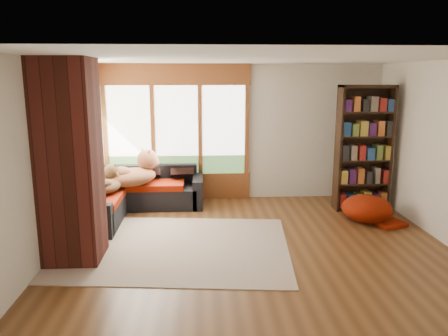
# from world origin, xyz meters

# --- Properties ---
(floor) EXTENTS (5.50, 5.50, 0.00)m
(floor) POSITION_xyz_m (0.00, 0.00, 0.00)
(floor) COLOR #502E16
(floor) RESTS_ON ground
(ceiling) EXTENTS (5.50, 5.50, 0.00)m
(ceiling) POSITION_xyz_m (0.00, 0.00, 2.60)
(ceiling) COLOR white
(wall_back) EXTENTS (5.50, 0.04, 2.60)m
(wall_back) POSITION_xyz_m (0.00, 2.50, 1.30)
(wall_back) COLOR silver
(wall_back) RESTS_ON ground
(wall_front) EXTENTS (5.50, 0.04, 2.60)m
(wall_front) POSITION_xyz_m (0.00, -2.50, 1.30)
(wall_front) COLOR silver
(wall_front) RESTS_ON ground
(wall_left) EXTENTS (0.04, 5.00, 2.60)m
(wall_left) POSITION_xyz_m (-2.75, 0.00, 1.30)
(wall_left) COLOR silver
(wall_left) RESTS_ON ground
(windows_back) EXTENTS (2.82, 0.10, 1.90)m
(windows_back) POSITION_xyz_m (-1.20, 2.47, 1.35)
(windows_back) COLOR brown
(windows_back) RESTS_ON wall_back
(windows_left) EXTENTS (0.10, 2.62, 1.90)m
(windows_left) POSITION_xyz_m (-2.72, 1.20, 1.35)
(windows_left) COLOR brown
(windows_left) RESTS_ON wall_left
(roller_blind) EXTENTS (0.03, 0.72, 0.90)m
(roller_blind) POSITION_xyz_m (-2.69, 2.03, 1.75)
(roller_blind) COLOR #6B7F53
(roller_blind) RESTS_ON wall_left
(brick_chimney) EXTENTS (0.70, 0.70, 2.60)m
(brick_chimney) POSITION_xyz_m (-2.40, -0.35, 1.30)
(brick_chimney) COLOR #471914
(brick_chimney) RESTS_ON ground
(sectional_sofa) EXTENTS (2.20, 2.20, 0.80)m
(sectional_sofa) POSITION_xyz_m (-1.95, 1.70, 0.30)
(sectional_sofa) COLOR black
(sectional_sofa) RESTS_ON ground
(area_rug) EXTENTS (3.45, 2.77, 0.01)m
(area_rug) POSITION_xyz_m (-1.14, -0.03, 0.01)
(area_rug) COLOR silver
(area_rug) RESTS_ON ground
(bookshelf) EXTENTS (0.95, 0.32, 2.22)m
(bookshelf) POSITION_xyz_m (2.14, 1.61, 1.11)
(bookshelf) COLOR black
(bookshelf) RESTS_ON ground
(pouf) EXTENTS (1.07, 1.07, 0.44)m
(pouf) POSITION_xyz_m (2.00, 0.92, 0.23)
(pouf) COLOR maroon
(pouf) RESTS_ON area_rug
(dog_tan) EXTENTS (1.09, 1.05, 0.53)m
(dog_tan) POSITION_xyz_m (-1.89, 1.68, 0.81)
(dog_tan) COLOR brown
(dog_tan) RESTS_ON sectional_sofa
(dog_brindle) EXTENTS (0.51, 0.74, 0.38)m
(dog_brindle) POSITION_xyz_m (-2.28, 1.23, 0.73)
(dog_brindle) COLOR #382314
(dog_brindle) RESTS_ON sectional_sofa
(throw_pillows) EXTENTS (1.98, 1.68, 0.45)m
(throw_pillows) POSITION_xyz_m (-1.92, 1.85, 0.76)
(throw_pillows) COLOR black
(throw_pillows) RESTS_ON sectional_sofa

